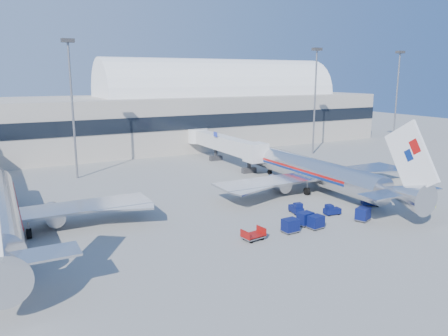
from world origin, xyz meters
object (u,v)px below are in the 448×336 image
ramp_worker (435,200)px  mast_far_east (398,84)px  mast_west (71,89)px  cart_solo_far (415,200)px  tug_right (370,201)px  cart_train_a (305,218)px  airliner_main (317,172)px  barrier_near (369,186)px  cart_train_b (316,222)px  cart_open_red (253,236)px  tug_lead (332,210)px  mast_east (316,86)px  barrier_mid (384,183)px  cart_train_c (290,225)px  barrier_far (399,181)px  jetbridge_near (221,143)px  tug_left (296,208)px  cart_solo_near (363,214)px

ramp_worker → mast_far_east: bearing=-88.8°
mast_west → cart_solo_far: mast_west is taller
tug_right → cart_train_a: bearing=-140.3°
airliner_main → barrier_near: (8.00, -2.51, -2.48)m
cart_train_b → cart_open_red: 8.05m
barrier_near → airliner_main: bearing=162.6°
mast_west → tug_lead: 45.07m
mast_east → barrier_mid: bearing=-107.3°
ramp_worker → cart_train_c: bearing=41.5°
airliner_main → barrier_mid: size_ratio=12.42×
mast_west → cart_train_c: size_ratio=12.26×
cart_train_a → ramp_worker: size_ratio=1.02×
mast_east → barrier_far: (-5.40, -28.00, -14.34)m
jetbridge_near → barrier_mid: bearing=-64.6°
tug_right → barrier_mid: bearing=63.6°
cart_train_a → tug_left: bearing=58.8°
tug_left → cart_train_b: 5.66m
jetbridge_near → tug_lead: size_ratio=12.78×
cart_solo_far → cart_train_b: bearing=-170.4°
cart_train_c → barrier_near: bearing=21.1°
cart_train_c → cart_solo_near: size_ratio=0.84×
mast_far_east → mast_east: bearing=180.0°
airliner_main → ramp_worker: 16.03m
airliner_main → cart_train_c: airliner_main is taller
mast_west → cart_solo_far: 54.25m
airliner_main → cart_solo_near: airliner_main is taller
tug_left → cart_open_red: tug_left is taller
cart_train_b → cart_train_c: bearing=166.9°
ramp_worker → tug_lead: bearing=29.0°
cart_train_b → ramp_worker: 19.01m
cart_train_b → ramp_worker: ramp_worker is taller
tug_left → tug_right: bearing=-89.6°
airliner_main → jetbridge_near: bearing=95.2°
tug_right → tug_left: size_ratio=1.10×
mast_east → tug_lead: 45.80m
mast_west → cart_train_c: bearing=-67.0°
tug_left → cart_open_red: 10.78m
tug_lead → barrier_near: bearing=35.1°
barrier_near → tug_lead: bearing=-152.3°
mast_west → mast_east: same height
mast_east → cart_open_red: mast_east is taller
cart_train_b → cart_solo_far: 17.51m
airliner_main → tug_left: airliner_main is taller
barrier_far → tug_right: (-13.15, -6.60, 0.24)m
tug_left → cart_solo_near: bearing=-128.3°
airliner_main → cart_open_red: airliner_main is taller
airliner_main → tug_left: (-9.20, -7.24, -2.27)m
cart_train_a → ramp_worker: ramp_worker is taller
mast_west → cart_open_red: (11.34, -37.89, -14.35)m
cart_train_a → mast_far_east: bearing=25.9°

